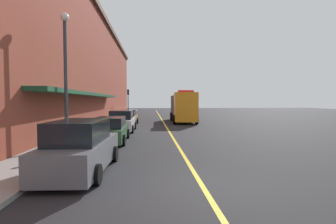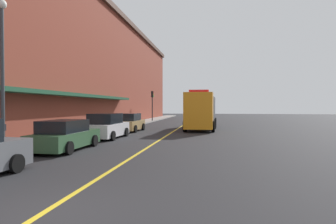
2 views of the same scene
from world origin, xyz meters
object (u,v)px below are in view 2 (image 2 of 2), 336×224
object	(u,v)px
parked_car_1	(65,136)
parking_meter_1	(3,134)
parked_car_2	(106,127)
street_lamp_left	(2,59)
traffic_light_near	(152,100)
utility_truck	(201,111)
parked_car_3	(130,123)
parking_meter_2	(1,134)

from	to	relation	value
parked_car_1	parking_meter_1	bearing A→B (deg)	152.66
parked_car_2	street_lamp_left	distance (m)	8.54
parked_car_1	parking_meter_1	size ratio (longest dim) A/B	3.50
parking_meter_1	traffic_light_near	bearing A→B (deg)	89.88
utility_truck	parking_meter_1	size ratio (longest dim) A/B	6.70
traffic_light_near	parked_car_3	bearing A→B (deg)	-85.08
parking_meter_1	traffic_light_near	world-z (taller)	traffic_light_near
parked_car_3	parking_meter_1	distance (m)	13.95
parked_car_1	traffic_light_near	bearing A→B (deg)	2.47
parking_meter_1	street_lamp_left	distance (m)	3.47
utility_truck	street_lamp_left	distance (m)	18.66
parked_car_2	parking_meter_2	xyz separation A→B (m)	(-1.46, -8.33, 0.24)
parking_meter_1	street_lamp_left	xyz separation A→B (m)	(-0.60, 0.71, 3.34)
street_lamp_left	traffic_light_near	size ratio (longest dim) A/B	1.61
utility_truck	parking_meter_2	world-z (taller)	utility_truck
parked_car_2	utility_truck	xyz separation A→B (m)	(6.26, 9.01, 0.93)
utility_truck	street_lamp_left	size ratio (longest dim) A/B	1.28
utility_truck	traffic_light_near	bearing A→B (deg)	-147.30
utility_truck	traffic_light_near	world-z (taller)	traffic_light_near
parked_car_3	street_lamp_left	size ratio (longest dim) A/B	0.60
parked_car_1	parking_meter_2	distance (m)	3.16
parked_car_2	street_lamp_left	world-z (taller)	street_lamp_left
parked_car_3	parking_meter_1	size ratio (longest dim) A/B	3.12
parked_car_1	parked_car_3	world-z (taller)	parked_car_3
street_lamp_left	traffic_light_near	bearing A→B (deg)	88.70
parked_car_2	parking_meter_1	distance (m)	8.32
parked_car_3	utility_truck	xyz separation A→B (m)	(6.27, 3.33, 0.99)
parking_meter_2	traffic_light_near	bearing A→B (deg)	89.88
utility_truck	traffic_light_near	xyz separation A→B (m)	(-7.65, 12.74, 1.41)
parking_meter_2	parking_meter_1	bearing A→B (deg)	90.00
parked_car_3	street_lamp_left	world-z (taller)	street_lamp_left
parked_car_2	parked_car_3	distance (m)	5.69
parking_meter_1	parking_meter_2	distance (m)	0.14
street_lamp_left	parked_car_2	bearing A→B (deg)	74.61
utility_truck	street_lamp_left	xyz separation A→B (m)	(-8.31, -16.49, 2.65)
parked_car_2	traffic_light_near	distance (m)	21.92
parked_car_2	traffic_light_near	xyz separation A→B (m)	(-1.40, 21.75, 2.34)
parked_car_1	parked_car_3	xyz separation A→B (m)	(0.08, 11.19, 0.03)
utility_truck	parking_meter_1	xyz separation A→B (m)	(-7.71, -17.20, -0.69)
parked_car_1	parked_car_3	size ratio (longest dim) A/B	1.12
parking_meter_2	parked_car_2	bearing A→B (deg)	80.08
parked_car_2	utility_truck	bearing A→B (deg)	-33.99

